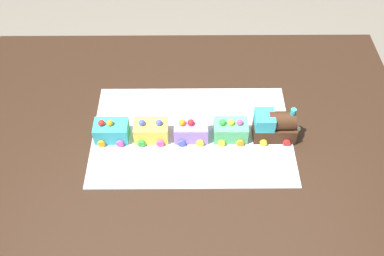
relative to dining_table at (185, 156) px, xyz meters
name	(u,v)px	position (x,y,z in m)	size (l,w,h in m)	color
ground_plane	(187,249)	(0.00, 0.00, -0.63)	(8.00, 8.00, 0.00)	gray
dining_table	(185,156)	(0.00, 0.00, 0.00)	(1.40, 1.00, 0.74)	#382316
cake_board	(192,135)	(-0.02, 0.00, 0.11)	(0.60, 0.40, 0.00)	silver
cake_locomotive	(275,126)	(-0.27, 0.01, 0.16)	(0.14, 0.08, 0.12)	#472816
cake_car_gondola_mint_green	(231,130)	(-0.14, 0.01, 0.14)	(0.10, 0.08, 0.07)	#59CC7A
cake_car_hopper_lavender	(191,130)	(-0.02, 0.01, 0.14)	(0.10, 0.08, 0.07)	#AD84E0
cake_car_flatbed_lemon	(151,131)	(0.10, 0.01, 0.14)	(0.10, 0.08, 0.07)	#F4E04C
cake_car_caboose_turquoise	(111,131)	(0.22, 0.01, 0.14)	(0.10, 0.08, 0.07)	#38B7C6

